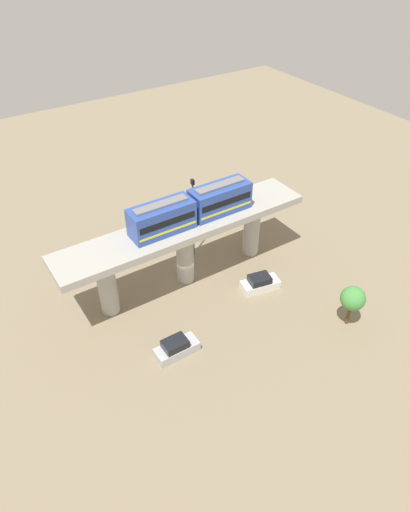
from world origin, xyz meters
TOP-DOWN VIEW (x-y plane):
  - ground_plane at (0.00, 0.00)m, footprint 120.00×120.00m
  - viaduct at (0.00, 0.00)m, footprint 5.20×28.00m
  - train at (0.00, -0.97)m, footprint 2.64×13.55m
  - parked_car_white at (-5.79, -6.00)m, footprint 2.63×4.48m
  - parked_car_silver at (-8.71, 6.28)m, footprint 1.83×4.21m
  - tree_near_viaduct at (-14.71, -10.14)m, footprint 2.46×2.46m
  - signal_post at (3.40, -3.20)m, footprint 0.44×0.28m

SIDE VIEW (x-z plane):
  - ground_plane at x=0.00m, z-range 0.00..0.00m
  - parked_car_white at x=-5.79m, z-range -0.14..1.62m
  - parked_car_silver at x=-8.71m, z-range -0.14..1.62m
  - tree_near_viaduct at x=-14.71m, z-range 1.03..5.65m
  - signal_post at x=3.40m, z-range 0.52..10.66m
  - viaduct at x=0.00m, z-range 1.92..9.45m
  - train at x=0.00m, z-range 7.45..10.69m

